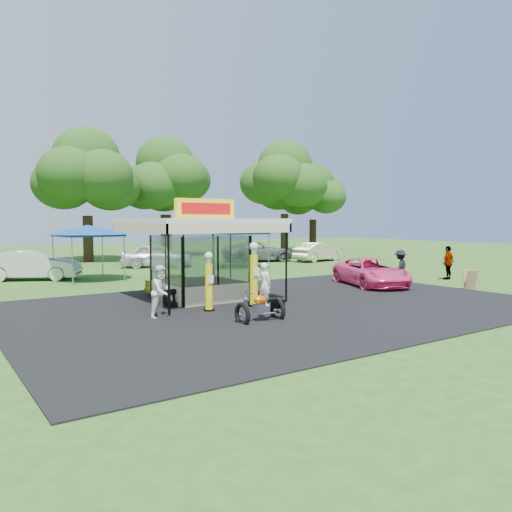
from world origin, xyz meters
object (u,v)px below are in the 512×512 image
object	(u,v)px
bg_car_e	(318,252)
tent_east	(242,229)
gas_pump_left	(209,283)
spectator_east_b	(448,263)
a_frame_sign	(470,280)
bg_car_a	(33,265)
kiosk_car	(177,283)
pink_sedan	(371,272)
spectator_west	(161,292)
bg_car_c	(157,255)
spectator_east_a	(400,267)
motorcycle	(263,298)
bg_car_d	(259,252)
tent_west	(88,230)
gas_pump_right	(254,276)
gas_station_kiosk	(200,257)

from	to	relation	value
bg_car_e	tent_east	world-z (taller)	tent_east
gas_pump_left	tent_east	world-z (taller)	tent_east
spectator_east_b	bg_car_e	world-z (taller)	spectator_east_b
gas_pump_left	a_frame_sign	bearing A→B (deg)	-8.64
spectator_east_b	bg_car_a	world-z (taller)	spectator_east_b
kiosk_car	pink_sedan	distance (m)	9.76
spectator_west	bg_car_c	world-z (taller)	spectator_west
a_frame_sign	bg_car_c	xyz separation A→B (m)	(-7.64, 19.41, 0.38)
bg_car_c	kiosk_car	bearing A→B (deg)	-173.54
a_frame_sign	tent_east	distance (m)	16.14
gas_pump_left	bg_car_c	world-z (taller)	gas_pump_left
pink_sedan	spectator_east_b	bearing A→B (deg)	16.18
spectator_east_a	spectator_east_b	distance (m)	3.97
gas_pump_left	motorcycle	xyz separation A→B (m)	(0.60, -2.56, -0.26)
pink_sedan	bg_car_a	world-z (taller)	bg_car_a
pink_sedan	bg_car_e	size ratio (longest dim) A/B	1.09
tent_east	pink_sedan	bearing A→B (deg)	-90.38
a_frame_sign	spectator_east_b	distance (m)	4.28
spectator_west	bg_car_e	bearing A→B (deg)	6.86
gas_pump_left	spectator_east_a	size ratio (longest dim) A/B	1.21
bg_car_d	tent_west	world-z (taller)	tent_west
pink_sedan	tent_east	bearing A→B (deg)	110.40
spectator_east_a	bg_car_d	distance (m)	16.55
kiosk_car	bg_car_e	world-z (taller)	bg_car_e
gas_pump_right	bg_car_e	bearing A→B (deg)	42.28
bg_car_e	bg_car_c	bearing A→B (deg)	69.48
gas_station_kiosk	a_frame_sign	world-z (taller)	gas_station_kiosk
motorcycle	pink_sedan	size ratio (longest dim) A/B	0.39
gas_pump_left	spectator_east_b	xyz separation A→B (m)	(15.95, 1.16, -0.09)
gas_station_kiosk	bg_car_c	distance (m)	15.57
a_frame_sign	bg_car_d	size ratio (longest dim) A/B	0.16
gas_pump_right	tent_east	size ratio (longest dim) A/B	0.58
gas_station_kiosk	bg_car_a	size ratio (longest dim) A/B	1.07
spectator_east_b	tent_west	size ratio (longest dim) A/B	0.43
bg_car_c	bg_car_e	world-z (taller)	bg_car_c
motorcycle	bg_car_e	distance (m)	25.10
a_frame_sign	spectator_west	world-z (taller)	spectator_west
spectator_west	bg_car_a	size ratio (longest dim) A/B	0.36
gas_station_kiosk	bg_car_d	world-z (taller)	gas_station_kiosk
motorcycle	a_frame_sign	xyz separation A→B (m)	(12.49, 0.57, -0.30)
gas_pump_left	spectator_east_a	xyz separation A→B (m)	(11.98, 1.24, -0.14)
bg_car_a	tent_east	size ratio (longest dim) A/B	1.18
spectator_east_b	tent_west	world-z (taller)	tent_west
spectator_west	spectator_east_b	bearing A→B (deg)	-25.62
kiosk_car	spectator_east_a	bearing A→B (deg)	-107.66
pink_sedan	spectator_west	size ratio (longest dim) A/B	2.82
a_frame_sign	spectator_east_a	size ratio (longest dim) A/B	0.52
a_frame_sign	bg_car_a	size ratio (longest dim) A/B	0.19
a_frame_sign	bg_car_c	distance (m)	20.86
spectator_east_a	tent_east	size ratio (longest dim) A/B	0.42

